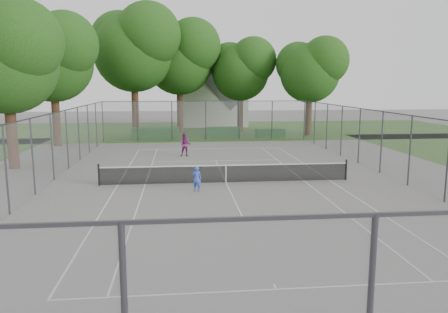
{
  "coord_description": "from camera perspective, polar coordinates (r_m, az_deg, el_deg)",
  "views": [
    {
      "loc": [
        -2.32,
        -21.83,
        5.05
      ],
      "look_at": [
        0.0,
        1.0,
        1.2
      ],
      "focal_mm": 35.0,
      "sensor_mm": 36.0,
      "label": 1
    }
  ],
  "objects": [
    {
      "name": "ground",
      "position": [
        22.53,
        0.26,
        -3.43
      ],
      "size": [
        120.0,
        120.0,
        0.0
      ],
      "primitive_type": "plane",
      "color": "slate",
      "rests_on": "ground"
    },
    {
      "name": "grass_far",
      "position": [
        48.15,
        -3.01,
        3.5
      ],
      "size": [
        60.0,
        20.0,
        0.0
      ],
      "primitive_type": "cube",
      "color": "#264D16",
      "rests_on": "ground"
    },
    {
      "name": "court_markings",
      "position": [
        22.53,
        0.26,
        -3.42
      ],
      "size": [
        11.03,
        23.83,
        0.01
      ],
      "color": "silver",
      "rests_on": "ground"
    },
    {
      "name": "tennis_net",
      "position": [
        22.42,
        0.26,
        -2.16
      ],
      "size": [
        12.87,
        0.1,
        1.1
      ],
      "color": "black",
      "rests_on": "ground"
    },
    {
      "name": "perimeter_fence",
      "position": [
        22.19,
        0.26,
        1.13
      ],
      "size": [
        18.08,
        34.08,
        3.52
      ],
      "color": "#38383D",
      "rests_on": "ground"
    },
    {
      "name": "tree_far_left",
      "position": [
        43.62,
        -11.64,
        14.05
      ],
      "size": [
        8.73,
        7.97,
        12.55
      ],
      "color": "#3B2115",
      "rests_on": "ground"
    },
    {
      "name": "tree_far_midleft",
      "position": [
        45.88,
        -5.75,
        13.08
      ],
      "size": [
        8.02,
        7.33,
        11.53
      ],
      "color": "#3B2115",
      "rests_on": "ground"
    },
    {
      "name": "tree_far_midright",
      "position": [
        45.87,
        2.29,
        11.56
      ],
      "size": [
        6.77,
        6.18,
        9.73
      ],
      "color": "#3B2115",
      "rests_on": "ground"
    },
    {
      "name": "tree_far_right",
      "position": [
        43.68,
        11.3,
        11.28
      ],
      "size": [
        6.61,
        6.03,
        9.5
      ],
      "color": "#3B2115",
      "rests_on": "ground"
    },
    {
      "name": "tree_side_back",
      "position": [
        38.04,
        -21.43,
        12.25
      ],
      "size": [
        7.38,
        6.73,
        10.6
      ],
      "color": "#3B2115",
      "rests_on": "ground"
    },
    {
      "name": "tree_side_front",
      "position": [
        28.7,
        -26.54,
        11.85
      ],
      "size": [
        6.79,
        6.2,
        9.76
      ],
      "color": "#3B2115",
      "rests_on": "ground"
    },
    {
      "name": "hedge_left",
      "position": [
        40.19,
        -8.88,
        2.95
      ],
      "size": [
        4.21,
        1.26,
        1.05
      ],
      "primitive_type": "cube",
      "color": "#184B19",
      "rests_on": "ground"
    },
    {
      "name": "hedge_mid",
      "position": [
        41.16,
        -0.12,
        3.18
      ],
      "size": [
        3.19,
        0.91,
        1.0
      ],
      "primitive_type": "cube",
      "color": "#184B19",
      "rests_on": "ground"
    },
    {
      "name": "hedge_right",
      "position": [
        41.59,
        6.05,
        3.07
      ],
      "size": [
        2.72,
        1.0,
        0.82
      ],
      "primitive_type": "cube",
      "color": "#184B19",
      "rests_on": "ground"
    },
    {
      "name": "house",
      "position": [
        53.19,
        -1.55,
        8.37
      ],
      "size": [
        7.94,
        6.16,
        9.89
      ],
      "color": "silver",
      "rests_on": "ground"
    },
    {
      "name": "girl_player",
      "position": [
        20.69,
        -3.58,
        -2.91
      ],
      "size": [
        0.5,
        0.38,
        1.21
      ],
      "primitive_type": "imported",
      "rotation": [
        0.0,
        0.0,
        2.9
      ],
      "color": "blue",
      "rests_on": "ground"
    },
    {
      "name": "woman_player",
      "position": [
        30.68,
        -5.09,
        1.55
      ],
      "size": [
        0.88,
        0.74,
        1.63
      ],
      "primitive_type": "imported",
      "rotation": [
        0.0,
        0.0,
        -0.16
      ],
      "color": "#802A66",
      "rests_on": "ground"
    }
  ]
}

